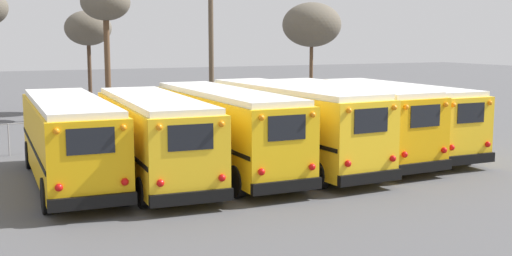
# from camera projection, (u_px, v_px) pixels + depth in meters

# --- Properties ---
(ground_plane) EXTENTS (160.00, 160.00, 0.00)m
(ground_plane) POSITION_uv_depth(u_px,v_px,m) (250.00, 165.00, 25.78)
(ground_plane) COLOR #4C4C4F
(school_bus_0) EXTENTS (2.79, 9.92, 3.02)m
(school_bus_0) POSITION_uv_depth(u_px,v_px,m) (69.00, 138.00, 22.16)
(school_bus_0) COLOR #EAAA0F
(school_bus_0) RESTS_ON ground
(school_bus_1) EXTENTS (3.02, 9.81, 3.04)m
(school_bus_1) POSITION_uv_depth(u_px,v_px,m) (154.00, 135.00, 22.79)
(school_bus_1) COLOR yellow
(school_bus_1) RESTS_ON ground
(school_bus_2) EXTENTS (2.47, 10.26, 3.15)m
(school_bus_2) POSITION_uv_depth(u_px,v_px,m) (225.00, 128.00, 24.19)
(school_bus_2) COLOR yellow
(school_bus_2) RESTS_ON ground
(school_bus_3) EXTENTS (3.04, 10.29, 3.22)m
(school_bus_3) POSITION_uv_depth(u_px,v_px,m) (291.00, 123.00, 25.32)
(school_bus_3) COLOR yellow
(school_bus_3) RESTS_ON ground
(school_bus_4) EXTENTS (2.98, 9.92, 3.13)m
(school_bus_4) POSITION_uv_depth(u_px,v_px,m) (345.00, 119.00, 26.97)
(school_bus_4) COLOR #E5A00C
(school_bus_4) RESTS_ON ground
(school_bus_5) EXTENTS (2.54, 9.43, 3.05)m
(school_bus_5) POSITION_uv_depth(u_px,v_px,m) (396.00, 116.00, 28.39)
(school_bus_5) COLOR yellow
(school_bus_5) RESTS_ON ground
(utility_pole) EXTENTS (1.80, 0.29, 9.16)m
(utility_pole) POSITION_uv_depth(u_px,v_px,m) (211.00, 44.00, 36.76)
(utility_pole) COLOR brown
(utility_pole) RESTS_ON ground
(bare_tree_1) EXTENTS (3.02, 3.02, 8.37)m
(bare_tree_1) POSITION_uv_depth(u_px,v_px,m) (106.00, 4.00, 39.14)
(bare_tree_1) COLOR brown
(bare_tree_1) RESTS_ON ground
(bare_tree_2) EXTENTS (3.12, 3.12, 6.88)m
(bare_tree_2) POSITION_uv_depth(u_px,v_px,m) (88.00, 29.00, 43.07)
(bare_tree_2) COLOR #473323
(bare_tree_2) RESTS_ON ground
(bare_tree_3) EXTENTS (3.92, 3.92, 7.39)m
(bare_tree_3) POSITION_uv_depth(u_px,v_px,m) (312.00, 25.00, 42.61)
(bare_tree_3) COLOR brown
(bare_tree_3) RESTS_ON ground
(fence_line) EXTENTS (22.19, 0.06, 1.42)m
(fence_line) POSITION_uv_depth(u_px,v_px,m) (196.00, 122.00, 31.27)
(fence_line) COLOR #939399
(fence_line) RESTS_ON ground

